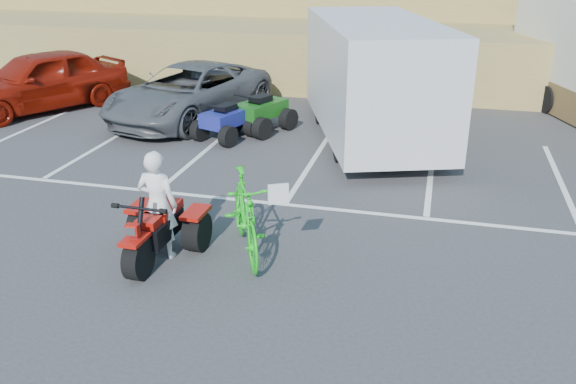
% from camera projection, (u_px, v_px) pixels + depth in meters
% --- Properties ---
extents(ground, '(100.00, 100.00, 0.00)m').
position_uv_depth(ground, '(247.00, 263.00, 9.70)').
color(ground, '#37373A').
rests_on(ground, ground).
extents(parking_stripes, '(28.00, 5.16, 0.01)m').
position_uv_depth(parking_stripes, '(343.00, 178.00, 13.15)').
color(parking_stripes, white).
rests_on(parking_stripes, ground).
extents(grass_embankment, '(40.00, 8.50, 3.10)m').
position_uv_depth(grass_embankment, '(371.00, 36.00, 23.03)').
color(grass_embankment, olive).
rests_on(grass_embankment, ground).
extents(red_trike_atv, '(1.33, 1.76, 1.13)m').
position_uv_depth(red_trike_atv, '(158.00, 259.00, 9.81)').
color(red_trike_atv, '#A71109').
rests_on(red_trike_atv, ground).
extents(rider, '(0.66, 0.44, 1.79)m').
position_uv_depth(rider, '(158.00, 205.00, 9.61)').
color(rider, white).
rests_on(rider, ground).
extents(green_dirt_bike, '(1.58, 2.31, 1.36)m').
position_uv_depth(green_dirt_bike, '(245.00, 215.00, 9.78)').
color(green_dirt_bike, '#14BF19').
rests_on(green_dirt_bike, ground).
extents(grey_pickup, '(3.90, 6.02, 1.54)m').
position_uv_depth(grey_pickup, '(189.00, 92.00, 17.29)').
color(grey_pickup, '#4B4E53').
rests_on(grey_pickup, ground).
extents(red_car, '(4.40, 5.58, 1.78)m').
position_uv_depth(red_car, '(40.00, 81.00, 18.19)').
color(red_car, maroon).
rests_on(red_car, ground).
extents(cargo_trailer, '(4.56, 6.92, 3.00)m').
position_uv_depth(cargo_trailer, '(374.00, 77.00, 15.14)').
color(cargo_trailer, silver).
rests_on(cargo_trailer, ground).
extents(quad_atv_blue, '(1.61, 1.85, 1.01)m').
position_uv_depth(quad_atv_blue, '(227.00, 139.00, 15.80)').
color(quad_atv_blue, navy).
rests_on(quad_atv_blue, ground).
extents(quad_atv_green, '(1.80, 2.02, 1.09)m').
position_uv_depth(quad_atv_green, '(261.00, 131.00, 16.45)').
color(quad_atv_green, '#155012').
rests_on(quad_atv_green, ground).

